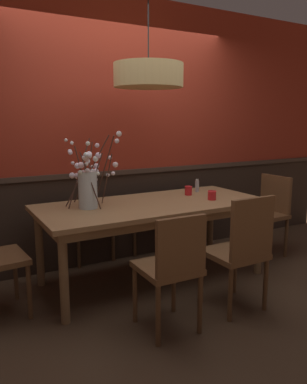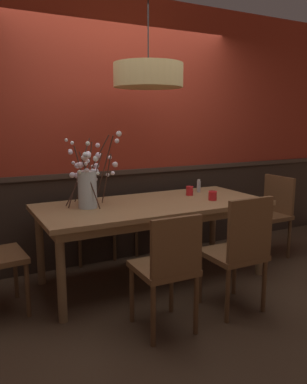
{
  "view_description": "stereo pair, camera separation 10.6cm",
  "coord_description": "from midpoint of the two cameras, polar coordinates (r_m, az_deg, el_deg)",
  "views": [
    {
      "loc": [
        -1.72,
        -3.06,
        1.53
      ],
      "look_at": [
        0.0,
        0.0,
        0.87
      ],
      "focal_mm": 35.58,
      "sensor_mm": 36.0,
      "label": 1
    },
    {
      "loc": [
        -1.63,
        -3.11,
        1.53
      ],
      "look_at": [
        0.0,
        0.0,
        0.87
      ],
      "focal_mm": 35.58,
      "sensor_mm": 36.0,
      "label": 2
    }
  ],
  "objects": [
    {
      "name": "ground_plane",
      "position": [
        3.82,
        0.81,
        -12.86
      ],
      "size": [
        24.0,
        24.0,
        0.0
      ],
      "primitive_type": "plane",
      "color": "#422D1E"
    },
    {
      "name": "back_wall",
      "position": [
        4.16,
        -3.98,
        8.73
      ],
      "size": [
        6.08,
        0.14,
        2.79
      ],
      "color": "#2D2119",
      "rests_on": "ground"
    },
    {
      "name": "dining_table",
      "position": [
        3.61,
        0.84,
        -2.82
      ],
      "size": [
        2.17,
        0.97,
        0.76
      ],
      "color": "#997047",
      "rests_on": "ground"
    },
    {
      "name": "chair_near_side_left",
      "position": [
        2.75,
        3.27,
        -10.94
      ],
      "size": [
        0.41,
        0.43,
        0.9
      ],
      "color": "brown",
      "rests_on": "ground"
    },
    {
      "name": "chair_head_east_end",
      "position": [
        4.54,
        17.9,
        -2.61
      ],
      "size": [
        0.39,
        0.45,
        0.91
      ],
      "color": "brown",
      "rests_on": "ground"
    },
    {
      "name": "chair_far_side_left",
      "position": [
        4.29,
        -9.0,
        -2.82
      ],
      "size": [
        0.47,
        0.42,
        0.97
      ],
      "color": "brown",
      "rests_on": "ground"
    },
    {
      "name": "chair_far_side_right",
      "position": [
        4.56,
        -1.08,
        -2.37
      ],
      "size": [
        0.43,
        0.44,
        0.89
      ],
      "color": "brown",
      "rests_on": "ground"
    },
    {
      "name": "chair_near_side_right",
      "position": [
        3.12,
        13.66,
        -8.23
      ],
      "size": [
        0.43,
        0.43,
        0.96
      ],
      "color": "brown",
      "rests_on": "ground"
    },
    {
      "name": "vase_with_blossoms",
      "position": [
        3.4,
        -8.89,
        1.15
      ],
      "size": [
        0.52,
        0.48,
        0.67
      ],
      "color": "silver",
      "rests_on": "dining_table"
    },
    {
      "name": "candle_holder_nearer_center",
      "position": [
        3.96,
        6.19,
        0.19
      ],
      "size": [
        0.08,
        0.08,
        0.09
      ],
      "color": "red",
      "rests_on": "dining_table"
    },
    {
      "name": "candle_holder_nearer_edge",
      "position": [
        3.74,
        9.65,
        -0.54
      ],
      "size": [
        0.08,
        0.08,
        0.09
      ],
      "color": "red",
      "rests_on": "dining_table"
    },
    {
      "name": "condiment_bottle",
      "position": [
        4.14,
        7.52,
        0.88
      ],
      "size": [
        0.04,
        0.04,
        0.14
      ],
      "color": "#ADADB2",
      "rests_on": "dining_table"
    },
    {
      "name": "pendant_lamp",
      "position": [
        3.48,
        0.12,
        17.07
      ],
      "size": [
        0.61,
        0.61,
        0.98
      ],
      "color": "tan"
    }
  ]
}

